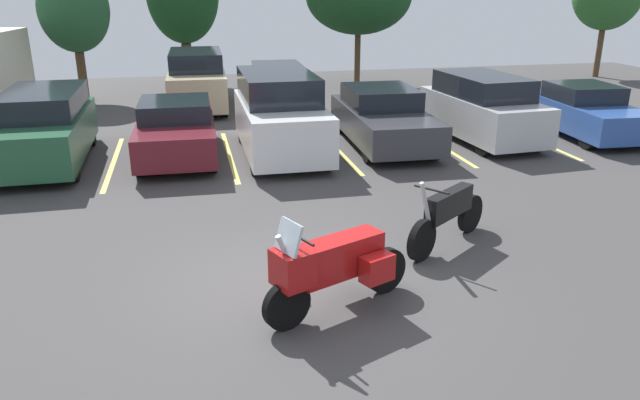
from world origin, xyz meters
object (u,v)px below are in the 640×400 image
Objects in this scene: car_blue at (585,111)px; car_green at (45,127)px; car_far_champagne at (197,80)px; car_charcoal at (383,118)px; motorcycle_second at (448,215)px; car_far_tan at (278,85)px; motorcycle_touring at (333,265)px; car_white at (280,115)px; car_silver at (482,108)px; car_maroon at (176,129)px.

car_green is at bearing 178.88° from car_blue.
car_charcoal is at bearing -52.47° from car_far_champagne.
motorcycle_second is 12.92m from car_far_tan.
motorcycle_touring is 1.15× the size of motorcycle_second.
car_far_champagne is at bearing 105.91° from car_white.
motorcycle_touring is at bearing -94.05° from car_white.
car_silver is (3.89, 6.53, 0.35)m from motorcycle_second.
car_white is 1.00× the size of car_far_champagne.
motorcycle_second is 0.39× the size of car_green.
car_blue is at bearing -1.12° from car_green.
car_charcoal is at bearing -0.33° from car_green.
car_far_champagne reaches higher than car_far_tan.
motorcycle_touring is at bearing -76.42° from car_maroon.
car_far_champagne is (-10.73, 6.40, 0.29)m from car_blue.
car_far_tan is at bearing 83.98° from motorcycle_touring.
car_blue is 10.19m from car_far_tan.
car_far_champagne is at bearing 95.10° from motorcycle_touring.
car_green is at bearing 179.67° from car_charcoal.
car_white is at bearing -7.31° from car_maroon.
car_far_tan is at bearing 81.60° from car_white.
motorcycle_second is 10.05m from car_green.
car_far_champagne reaches higher than motorcycle_touring.
car_maroon is at bearing 172.69° from car_white.
car_green is 9.05m from car_far_tan.
motorcycle_second is 0.42× the size of car_white.
car_white is 1.03× the size of car_silver.
car_far_tan is (1.54, 14.57, 0.05)m from motorcycle_touring.
car_white is at bearing -98.40° from car_far_tan.
motorcycle_second is 0.42× the size of car_maroon.
car_far_champagne is (3.80, 6.12, 0.10)m from car_green.
car_charcoal is 6.00m from car_blue.
car_silver is 7.92m from car_far_tan.
car_maroon is 1.00× the size of car_far_champagne.
car_green reaches higher than car_far_tan.
car_far_tan is (2.84, 0.04, -0.25)m from car_far_champagne.
car_green reaches higher than motorcycle_touring.
motorcycle_touring is 14.66m from car_far_tan.
car_charcoal is 1.13× the size of car_far_tan.
motorcycle_touring is at bearing -58.82° from car_green.
car_white is at bearing -172.56° from car_charcoal.
car_far_tan reaches higher than motorcycle_touring.
car_charcoal reaches higher than car_far_tan.
car_maroon is 5.45m from car_charcoal.
car_green is (-5.09, 8.42, 0.20)m from motorcycle_touring.
car_charcoal is 6.49m from car_far_tan.
motorcycle_second is at bearing -86.36° from car_far_tan.
car_far_champagne is at bearing 83.45° from car_maroon.
car_silver reaches higher than car_maroon.
car_maroon is at bearing 103.58° from motorcycle_touring.
car_white reaches higher than car_maroon.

